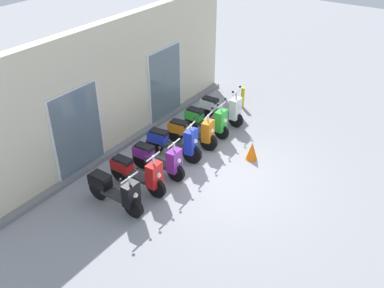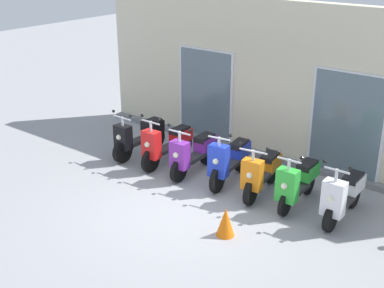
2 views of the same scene
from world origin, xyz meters
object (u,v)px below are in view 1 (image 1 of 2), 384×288
Objects in this scene: scooter_orange at (192,132)px; scooter_purple at (158,159)px; scooter_green at (207,120)px; scooter_white at (222,109)px; curb_bollard at (243,97)px; scooter_blue at (174,142)px; scooter_black at (115,191)px; traffic_cone at (252,151)px; scooter_red at (138,173)px.

scooter_purple is at bearing -177.44° from scooter_orange.
scooter_orange is at bearing 179.71° from scooter_green.
scooter_orange is 1.02× the size of scooter_white.
scooter_purple is at bearing -179.09° from curb_bollard.
scooter_orange is 0.78m from scooter_green.
scooter_blue is at bearing 178.23° from scooter_green.
scooter_green is at bearing -178.59° from scooter_white.
scooter_blue is (0.85, 0.12, 0.02)m from scooter_purple.
scooter_black is 1.02× the size of scooter_purple.
scooter_blue is 2.11m from traffic_cone.
scooter_purple is at bearing -178.36° from scooter_green.
scooter_black is at bearing -178.74° from scooter_orange.
scooter_green is at bearing 0.96° from scooter_black.
scooter_black is 3.13× the size of traffic_cone.
scooter_orange is at bearing 2.56° from scooter_purple.
scooter_purple is 3.05× the size of traffic_cone.
scooter_white is at bearing 1.41° from scooter_green.
scooter_blue is at bearing 7.93° from scooter_purple.
curb_bollard is at bearing -0.68° from scooter_blue.
scooter_orange reaches higher than curb_bollard.
traffic_cone is (0.33, -1.72, -0.20)m from scooter_orange.
traffic_cone is at bearing -39.91° from scooter_purple.
scooter_black is 4.90m from scooter_white.
scooter_red reaches higher than scooter_green.
traffic_cone is (-1.34, -1.74, -0.22)m from scooter_white.
scooter_white is (4.08, 0.06, -0.01)m from scooter_red.
scooter_purple is 2.58m from traffic_cone.
scooter_green is (4.01, 0.07, 0.02)m from scooter_black.
scooter_blue is (1.62, 0.09, 0.01)m from scooter_red.
scooter_white is (0.89, 0.02, -0.02)m from scooter_green.
scooter_black is 1.04× the size of scooter_orange.
scooter_red is 5.39m from curb_bollard.
scooter_white is at bearing 1.58° from scooter_purple.
scooter_blue is at bearing 179.38° from scooter_white.
scooter_green is (3.19, 0.04, 0.01)m from scooter_red.
scooter_orange is at bearing 1.26° from scooter_black.
scooter_black is 1.06× the size of scooter_white.
scooter_purple is 1.64m from scooter_orange.
scooter_purple is at bearing -172.07° from scooter_blue.
scooter_black is 2.44m from scooter_blue.
scooter_green is 0.98× the size of scooter_white.
scooter_blue is 1.58m from scooter_green.
scooter_white is (1.67, 0.02, 0.02)m from scooter_orange.
scooter_white is at bearing 179.21° from curb_bollard.
scooter_orange reaches higher than traffic_cone.
scooter_orange is at bearing 180.00° from curb_bollard.
scooter_green reaches higher than curb_bollard.
scooter_purple is (0.77, -0.03, -0.01)m from scooter_red.
scooter_red is at bearing -176.82° from scooter_blue.
scooter_green is at bearing -0.29° from scooter_orange.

